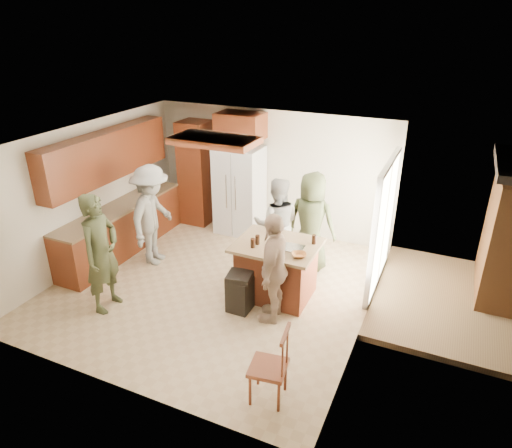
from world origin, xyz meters
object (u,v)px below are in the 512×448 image
at_px(kitchen_island, 276,269).
at_px(person_behind_right, 311,222).
at_px(spindle_chair, 270,368).
at_px(person_side_right, 274,268).
at_px(person_front_left, 101,253).
at_px(refrigerator, 240,190).
at_px(trash_bin, 240,292).
at_px(person_counter, 152,215).
at_px(person_behind_left, 277,224).

bearing_deg(kitchen_island, person_behind_right, 79.46).
distance_m(kitchen_island, spindle_chair, 2.20).
relative_size(person_behind_right, person_side_right, 1.05).
xyz_separation_m(person_front_left, person_behind_right, (2.47, 2.46, -0.05)).
bearing_deg(person_side_right, refrigerator, -152.59).
distance_m(trash_bin, spindle_chair, 1.84).
bearing_deg(person_behind_right, person_counter, 23.99).
distance_m(person_front_left, refrigerator, 3.38).
xyz_separation_m(person_front_left, refrigerator, (0.67, 3.31, -0.04)).
distance_m(person_side_right, trash_bin, 0.76).
bearing_deg(trash_bin, spindle_chair, -52.92).
bearing_deg(person_front_left, kitchen_island, -60.97).
bearing_deg(person_counter, trash_bin, -118.40).
bearing_deg(trash_bin, person_behind_left, 89.47).
relative_size(person_front_left, trash_bin, 2.97).
bearing_deg(person_behind_left, person_behind_right, -177.34).
xyz_separation_m(person_front_left, spindle_chair, (3.02, -0.71, -0.48)).
relative_size(person_behind_left, person_behind_right, 0.95).
relative_size(person_side_right, spindle_chair, 1.71).
bearing_deg(spindle_chair, trash_bin, 127.08).
relative_size(person_counter, spindle_chair, 1.85).
distance_m(person_behind_left, spindle_chair, 3.14).
bearing_deg(kitchen_island, person_counter, 176.85).
relative_size(refrigerator, spindle_chair, 1.81).
height_order(person_front_left, person_side_right, person_front_left).
xyz_separation_m(person_front_left, person_counter, (-0.17, 1.49, -0.02)).
height_order(person_side_right, spindle_chair, person_side_right).
bearing_deg(person_behind_right, person_side_right, 93.40).
relative_size(kitchen_island, trash_bin, 2.03).
xyz_separation_m(person_counter, trash_bin, (2.08, -0.74, -0.60)).
relative_size(refrigerator, kitchen_island, 1.41).
height_order(refrigerator, trash_bin, refrigerator).
bearing_deg(refrigerator, person_behind_right, -25.36).
height_order(person_counter, kitchen_island, person_counter).
height_order(person_behind_right, person_counter, person_counter).
relative_size(person_side_right, trash_bin, 2.70).
relative_size(person_front_left, spindle_chair, 1.88).
relative_size(kitchen_island, spindle_chair, 1.29).
xyz_separation_m(person_behind_right, kitchen_island, (-0.20, -1.10, -0.42)).
distance_m(person_behind_right, person_side_right, 1.68).
height_order(person_front_left, person_counter, person_front_left).
xyz_separation_m(person_behind_left, person_counter, (-2.09, -0.72, 0.08)).
relative_size(trash_bin, spindle_chair, 0.63).
bearing_deg(spindle_chair, person_behind_left, 110.53).
bearing_deg(person_side_right, trash_bin, -95.07).
bearing_deg(person_front_left, spindle_chair, -105.18).
distance_m(person_front_left, person_behind_right, 3.48).
bearing_deg(person_behind_right, trash_bin, 75.77).
bearing_deg(trash_bin, refrigerator, 115.96).
xyz_separation_m(person_behind_left, trash_bin, (-0.01, -1.46, -0.52)).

